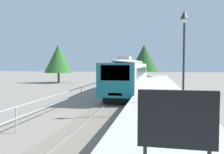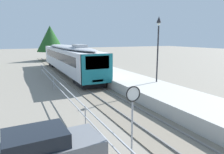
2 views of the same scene
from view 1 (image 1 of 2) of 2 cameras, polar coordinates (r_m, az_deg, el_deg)
ground_plane at (r=19.99m, az=-6.11°, el=-5.79°), size 160.00×160.00×0.00m
track_rails at (r=19.33m, az=2.47°, el=-5.99°), size 3.20×60.00×0.14m
commuter_train at (r=25.97m, az=4.77°, el=1.02°), size 2.82×20.48×3.74m
station_platform at (r=19.06m, az=12.22°, el=-4.92°), size 3.90×60.00×0.90m
platform_lamp_mid_platform at (r=13.66m, az=18.04°, el=9.41°), size 0.34×0.34×5.35m
platform_notice_board at (r=3.62m, az=16.32°, el=-11.36°), size 1.20×0.08×1.80m
carpark_fence at (r=11.01m, az=-23.44°, el=-8.56°), size 0.06×36.06×1.25m
tree_behind_carpark at (r=43.90m, az=8.24°, el=4.82°), size 5.55×5.55×7.04m
tree_behind_station_far at (r=39.50m, az=-13.62°, el=4.61°), size 4.78×4.78×6.62m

